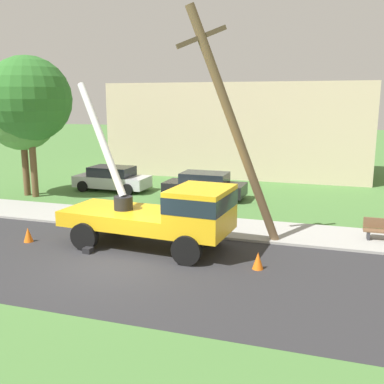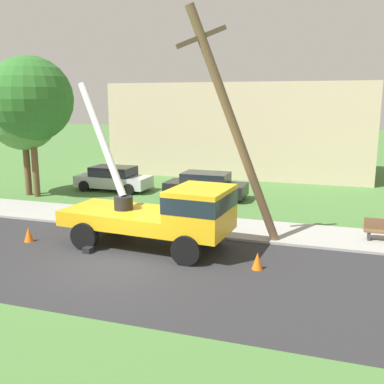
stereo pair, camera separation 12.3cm
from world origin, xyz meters
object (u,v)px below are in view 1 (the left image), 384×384
(leaning_utility_pole, at_px, (234,128))
(traffic_cone_behind, at_px, (28,235))
(traffic_cone_ahead, at_px, (258,261))
(parked_sedan_black, at_px, (205,185))
(roadside_tree_far, at_px, (22,116))
(roadside_tree_near, at_px, (29,99))
(utility_truck, at_px, (167,211))
(parked_sedan_silver, at_px, (112,179))

(leaning_utility_pole, relative_size, traffic_cone_behind, 15.11)
(leaning_utility_pole, distance_m, traffic_cone_ahead, 4.72)
(parked_sedan_black, xyz_separation_m, roadside_tree_far, (-9.76, -2.23, 3.71))
(parked_sedan_black, xyz_separation_m, roadside_tree_near, (-9.08, -2.43, 4.59))
(traffic_cone_ahead, height_order, parked_sedan_black, parked_sedan_black)
(parked_sedan_black, bearing_deg, roadside_tree_near, -165.03)
(leaning_utility_pole, distance_m, traffic_cone_behind, 8.72)
(parked_sedan_black, bearing_deg, traffic_cone_ahead, -64.52)
(leaning_utility_pole, xyz_separation_m, parked_sedan_black, (-3.19, 7.35, -3.61))
(traffic_cone_ahead, distance_m, roadside_tree_far, 16.49)
(traffic_cone_behind, relative_size, roadside_tree_near, 0.07)
(utility_truck, bearing_deg, parked_sedan_silver, 127.73)
(traffic_cone_ahead, distance_m, parked_sedan_silver, 14.24)
(parked_sedan_black, bearing_deg, parked_sedan_silver, 175.94)
(leaning_utility_pole, bearing_deg, traffic_cone_ahead, -57.92)
(traffic_cone_ahead, height_order, traffic_cone_behind, same)
(parked_sedan_silver, distance_m, parked_sedan_black, 5.83)
(traffic_cone_behind, distance_m, parked_sedan_silver, 9.84)
(traffic_cone_ahead, relative_size, parked_sedan_black, 0.13)
(parked_sedan_silver, relative_size, roadside_tree_near, 0.58)
(traffic_cone_behind, xyz_separation_m, roadside_tree_near, (-4.79, 6.87, 5.02))
(traffic_cone_ahead, height_order, parked_sedan_silver, parked_sedan_silver)
(parked_sedan_black, bearing_deg, leaning_utility_pole, -66.53)
(utility_truck, xyz_separation_m, parked_sedan_black, (-1.04, 8.44, -0.70))
(traffic_cone_behind, bearing_deg, roadside_tree_near, 124.90)
(roadside_tree_near, bearing_deg, roadside_tree_far, 164.08)
(leaning_utility_pole, relative_size, parked_sedan_black, 1.91)
(leaning_utility_pole, relative_size, roadside_tree_far, 1.33)
(leaning_utility_pole, height_order, traffic_cone_behind, leaning_utility_pole)
(utility_truck, bearing_deg, parked_sedan_black, 97.01)
(utility_truck, xyz_separation_m, traffic_cone_ahead, (3.45, -0.97, -1.13))
(utility_truck, height_order, traffic_cone_ahead, utility_truck)
(traffic_cone_ahead, bearing_deg, parked_sedan_silver, 136.35)
(leaning_utility_pole, xyz_separation_m, traffic_cone_ahead, (1.29, -2.07, -4.04))
(parked_sedan_black, relative_size, roadside_tree_near, 0.58)
(traffic_cone_ahead, height_order, roadside_tree_far, roadside_tree_far)
(traffic_cone_ahead, relative_size, roadside_tree_near, 0.07)
(utility_truck, distance_m, roadside_tree_near, 12.40)
(leaning_utility_pole, distance_m, roadside_tree_near, 13.25)
(traffic_cone_ahead, bearing_deg, leaning_utility_pole, 122.08)
(leaning_utility_pole, bearing_deg, roadside_tree_far, 158.46)
(roadside_tree_far, bearing_deg, traffic_cone_behind, -52.21)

